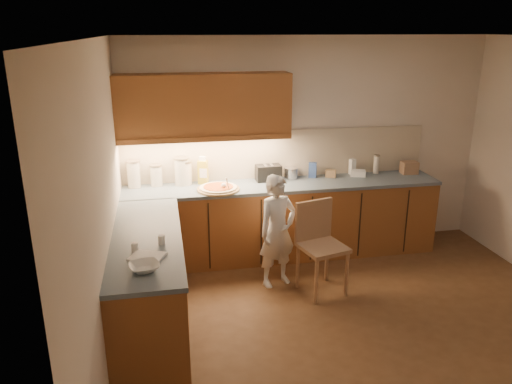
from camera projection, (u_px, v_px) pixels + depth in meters
room at (377, 153)px, 4.16m from camera, size 4.54×4.50×2.62m
l_counter at (244, 237)px, 5.54m from camera, size 3.77×2.62×0.92m
backsplash at (278, 154)px, 6.09m from camera, size 3.75×0.02×0.58m
upper_cabinets at (204, 106)px, 5.58m from camera, size 1.95×0.36×0.73m
pizza_on_board at (219, 188)px, 5.66m from camera, size 0.48×0.48×0.20m
child at (277, 231)px, 5.30m from camera, size 0.52×0.43×1.23m
wooden_chair at (319, 240)px, 5.22m from camera, size 0.53×0.53×0.97m
mixing_bowl at (144, 267)px, 3.78m from camera, size 0.28×0.28×0.06m
canister_a at (134, 174)px, 5.73m from camera, size 0.16×0.16×0.32m
canister_b at (156, 175)px, 5.79m from camera, size 0.15×0.15×0.25m
canister_c at (182, 171)px, 5.81m from camera, size 0.18×0.18×0.33m
canister_d at (185, 172)px, 5.84m from camera, size 0.18×0.18×0.29m
oil_jug at (203, 171)px, 5.86m from camera, size 0.13×0.11×0.33m
toaster at (268, 173)px, 5.99m from camera, size 0.30×0.18×0.20m
steel_pot at (291, 173)px, 6.09m from camera, size 0.18×0.18×0.14m
blue_box at (313, 170)px, 6.13m from camera, size 0.11×0.10×0.19m
card_box_a at (331, 174)px, 6.16m from camera, size 0.15×0.13×0.09m
white_bottle at (352, 167)px, 6.26m from camera, size 0.08×0.08×0.19m
flat_pack at (358, 173)px, 6.20m from camera, size 0.21×0.18×0.07m
tall_jar at (376, 164)px, 6.29m from camera, size 0.08×0.08×0.24m
card_box_b at (409, 168)px, 6.30m from camera, size 0.21×0.16×0.15m
dough_cloth at (147, 257)px, 3.99m from camera, size 0.32×0.29×0.02m
spice_jar_a at (135, 247)px, 4.09m from camera, size 0.06×0.06×0.08m
spice_jar_b at (161, 240)px, 4.24m from camera, size 0.07×0.07×0.08m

